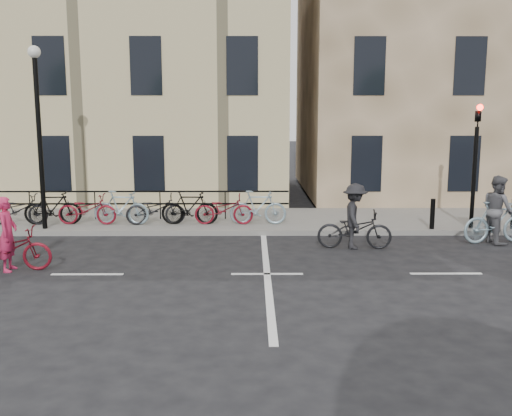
{
  "coord_description": "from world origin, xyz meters",
  "views": [
    {
      "loc": [
        -0.33,
        -12.27,
        3.55
      ],
      "look_at": [
        -0.23,
        2.36,
        1.1
      ],
      "focal_mm": 40.0,
      "sensor_mm": 36.0,
      "label": 1
    }
  ],
  "objects_px": {
    "traffic_light": "(476,151)",
    "cyclist_pink": "(8,245)",
    "lamp_post": "(38,115)",
    "cyclist_dark": "(355,223)",
    "cyclist_grey": "(497,216)"
  },
  "relations": [
    {
      "from": "cyclist_grey",
      "to": "cyclist_dark",
      "type": "height_order",
      "value": "cyclist_grey"
    },
    {
      "from": "lamp_post",
      "to": "cyclist_grey",
      "type": "bearing_deg",
      "value": -6.04
    },
    {
      "from": "cyclist_grey",
      "to": "cyclist_dark",
      "type": "relative_size",
      "value": 1.0
    },
    {
      "from": "cyclist_pink",
      "to": "cyclist_dark",
      "type": "relative_size",
      "value": 0.98
    },
    {
      "from": "lamp_post",
      "to": "traffic_light",
      "type": "bearing_deg",
      "value": -0.27
    },
    {
      "from": "cyclist_pink",
      "to": "cyclist_grey",
      "type": "xyz_separation_m",
      "value": [
        12.24,
        2.69,
        0.17
      ]
    },
    {
      "from": "traffic_light",
      "to": "cyclist_grey",
      "type": "distance_m",
      "value": 2.15
    },
    {
      "from": "cyclist_pink",
      "to": "traffic_light",
      "type": "bearing_deg",
      "value": -76.07
    },
    {
      "from": "traffic_light",
      "to": "cyclist_pink",
      "type": "relative_size",
      "value": 1.99
    },
    {
      "from": "lamp_post",
      "to": "cyclist_grey",
      "type": "relative_size",
      "value": 2.63
    },
    {
      "from": "cyclist_dark",
      "to": "traffic_light",
      "type": "bearing_deg",
      "value": -57.92
    },
    {
      "from": "lamp_post",
      "to": "cyclist_dark",
      "type": "distance_m",
      "value": 9.51
    },
    {
      "from": "traffic_light",
      "to": "lamp_post",
      "type": "relative_size",
      "value": 0.74
    },
    {
      "from": "cyclist_dark",
      "to": "cyclist_grey",
      "type": "bearing_deg",
      "value": -75.84
    },
    {
      "from": "cyclist_grey",
      "to": "traffic_light",
      "type": "bearing_deg",
      "value": -2.21
    }
  ]
}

